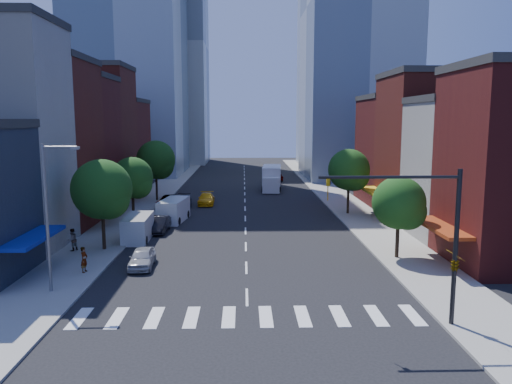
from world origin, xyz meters
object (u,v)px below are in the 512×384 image
(parked_car_second, at_px, (159,225))
(box_truck, at_px, (272,179))
(parked_car_third, at_px, (169,201))
(traffic_car_oncoming, at_px, (274,185))
(pedestrian_far, at_px, (72,240))
(cargo_van_far, at_px, (173,210))
(cargo_van_near, at_px, (138,228))
(parked_car_front, at_px, (142,258))
(traffic_car_far, at_px, (276,176))
(taxi, at_px, (206,199))
(pedestrian_near, at_px, (84,259))
(parked_car_rear, at_px, (184,201))

(parked_car_second, xyz_separation_m, box_truck, (12.25, 28.22, 0.95))
(parked_car_third, distance_m, traffic_car_oncoming, 20.71)
(pedestrian_far, bearing_deg, cargo_van_far, -178.08)
(cargo_van_near, relative_size, box_truck, 0.58)
(parked_car_front, distance_m, traffic_car_far, 52.54)
(taxi, xyz_separation_m, box_truck, (8.93, 12.83, 0.98))
(parked_car_front, bearing_deg, traffic_car_oncoming, 71.13)
(parked_car_second, xyz_separation_m, traffic_car_oncoming, (12.58, 28.89, -0.06))
(cargo_van_near, bearing_deg, cargo_van_far, 75.24)
(parked_car_front, distance_m, pedestrian_near, 3.98)
(parked_car_front, height_order, taxi, taxi)
(parked_car_third, xyz_separation_m, cargo_van_far, (1.70, -8.24, 0.41))
(taxi, bearing_deg, parked_car_second, -103.24)
(taxi, bearing_deg, parked_car_third, -155.38)
(parked_car_front, relative_size, pedestrian_near, 2.31)
(parked_car_front, height_order, pedestrian_far, pedestrian_far)
(traffic_car_oncoming, distance_m, pedestrian_near, 44.57)
(parked_car_rear, distance_m, cargo_van_near, 17.59)
(parked_car_rear, distance_m, traffic_car_oncoming, 18.85)
(parked_car_third, bearing_deg, parked_car_second, -82.94)
(parked_car_front, xyz_separation_m, pedestrian_far, (-6.38, 4.16, 0.35))
(parked_car_third, xyz_separation_m, traffic_car_oncoming, (13.62, 15.60, -0.07))
(parked_car_rear, xyz_separation_m, cargo_van_near, (-2.00, -17.47, 0.42))
(cargo_van_near, height_order, taxi, cargo_van_near)
(parked_car_third, bearing_deg, pedestrian_far, -100.31)
(traffic_car_far, height_order, pedestrian_near, pedestrian_near)
(parked_car_third, distance_m, pedestrian_far, 20.97)
(parked_car_front, height_order, box_truck, box_truck)
(taxi, height_order, traffic_car_oncoming, taxi)
(traffic_car_far, height_order, pedestrian_far, pedestrian_far)
(parked_car_front, bearing_deg, parked_car_rear, 87.63)
(cargo_van_far, bearing_deg, parked_car_front, -82.31)
(traffic_car_oncoming, bearing_deg, parked_car_rear, 50.79)
(parked_car_rear, height_order, traffic_car_far, traffic_car_far)
(parked_car_second, relative_size, parked_car_rear, 0.97)
(traffic_car_oncoming, xyz_separation_m, box_truck, (-0.32, -0.67, 1.01))
(parked_car_second, height_order, pedestrian_near, pedestrian_near)
(cargo_van_near, relative_size, pedestrian_near, 2.93)
(parked_car_second, relative_size, traffic_car_far, 0.95)
(parked_car_second, xyz_separation_m, traffic_car_far, (13.66, 39.59, 0.07))
(pedestrian_near, bearing_deg, parked_car_third, 5.05)
(taxi, bearing_deg, cargo_van_near, -105.11)
(taxi, bearing_deg, pedestrian_far, -112.90)
(parked_car_third, distance_m, cargo_van_near, 16.49)
(cargo_van_near, height_order, cargo_van_far, cargo_van_far)
(cargo_van_far, distance_m, traffic_car_oncoming, 26.66)
(traffic_car_oncoming, bearing_deg, traffic_car_far, -95.84)
(parked_car_second, height_order, traffic_car_oncoming, parked_car_second)
(parked_car_rear, distance_m, pedestrian_near, 27.39)
(taxi, bearing_deg, box_truck, 54.08)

